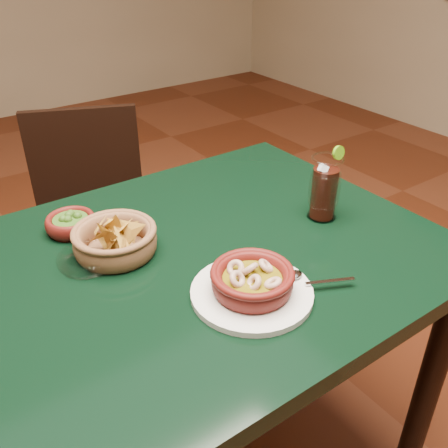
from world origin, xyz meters
TOP-DOWN VIEW (x-y plane):
  - dining_table at (0.00, 0.00)m, footprint 1.20×0.80m
  - dining_chair at (0.10, 0.70)m, footprint 0.51×0.51m
  - shrimp_plate at (0.09, -0.18)m, footprint 0.29×0.23m
  - chip_basket at (-0.05, 0.10)m, footprint 0.21×0.21m
  - guacamole_ramekin at (-0.10, 0.24)m, footprint 0.13×0.13m
  - cola_drink at (0.41, -0.04)m, footprint 0.15×0.15m
  - glass_ashtray at (-0.12, 0.09)m, footprint 0.13×0.13m

SIDE VIEW (x-z plane):
  - dining_chair at x=0.10m, z-range 0.04..0.88m
  - dining_table at x=0.00m, z-range 0.28..1.03m
  - glass_ashtray at x=-0.12m, z-range 0.75..0.78m
  - guacamole_ramekin at x=-0.10m, z-range 0.75..0.79m
  - shrimp_plate at x=0.09m, z-range 0.74..0.81m
  - chip_basket at x=-0.05m, z-range 0.72..0.84m
  - cola_drink at x=0.41m, z-range 0.74..0.91m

